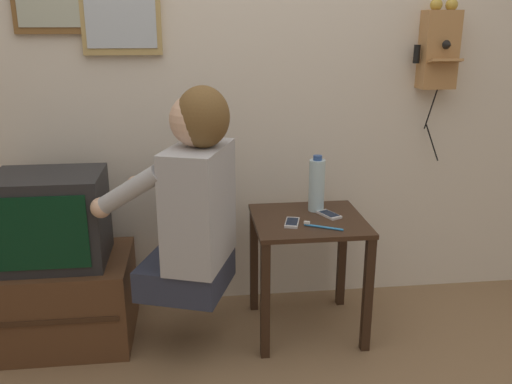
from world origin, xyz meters
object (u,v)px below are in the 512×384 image
object	(u,v)px
cell_phone_spare	(329,215)
toothbrush	(321,226)
wall_phone_antique	(439,48)
television	(51,219)
cell_phone_held	(292,222)
water_bottle	(317,185)
person	(193,197)

from	to	relation	value
cell_phone_spare	toothbrush	xyz separation A→B (m)	(-0.08, -0.15, 0.00)
wall_phone_antique	television	bearing A→B (deg)	-171.49
cell_phone_held	water_bottle	world-z (taller)	water_bottle
cell_phone_held	toothbrush	size ratio (longest dim) A/B	0.82
toothbrush	person	bearing A→B (deg)	118.48
cell_phone_held	water_bottle	bearing A→B (deg)	64.29
water_bottle	wall_phone_antique	bearing A→B (deg)	17.49
cell_phone_held	television	bearing A→B (deg)	-169.24
television	cell_phone_held	world-z (taller)	television
person	cell_phone_held	distance (m)	0.48
television	cell_phone_spare	xyz separation A→B (m)	(1.28, -0.01, -0.03)
person	toothbrush	bearing A→B (deg)	-70.99
wall_phone_antique	cell_phone_spare	distance (m)	1.01
person	cell_phone_spare	size ratio (longest dim) A/B	6.62
person	water_bottle	size ratio (longest dim) A/B	3.30
cell_phone_held	wall_phone_antique	bearing A→B (deg)	40.80
television	wall_phone_antique	world-z (taller)	wall_phone_antique
television	cell_phone_held	distance (m)	1.09
television	cell_phone_spare	world-z (taller)	television
wall_phone_antique	toothbrush	bearing A→B (deg)	-146.98
television	wall_phone_antique	distance (m)	2.04
person	toothbrush	world-z (taller)	person
television	water_bottle	bearing A→B (deg)	3.61
person	cell_phone_spare	distance (m)	0.68
television	wall_phone_antique	size ratio (longest dim) A/B	0.59
wall_phone_antique	water_bottle	distance (m)	0.93
cell_phone_spare	toothbrush	bearing A→B (deg)	-141.81
wall_phone_antique	cell_phone_held	xyz separation A→B (m)	(-0.80, -0.37, -0.75)
person	television	size ratio (longest dim) A/B	1.91
television	cell_phone_spare	distance (m)	1.28
wall_phone_antique	person	bearing A→B (deg)	-160.64
person	cell_phone_held	world-z (taller)	person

